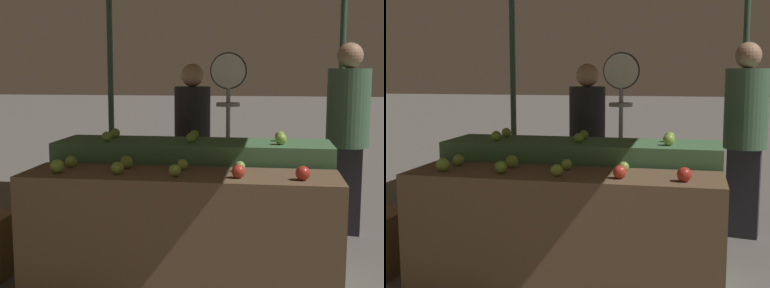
{
  "view_description": "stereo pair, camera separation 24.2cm",
  "coord_description": "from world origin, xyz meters",
  "views": [
    {
      "loc": [
        0.57,
        -3.33,
        1.53
      ],
      "look_at": [
        0.04,
        0.3,
        1.03
      ],
      "focal_mm": 50.0,
      "sensor_mm": 36.0,
      "label": 1
    },
    {
      "loc": [
        0.81,
        -3.29,
        1.53
      ],
      "look_at": [
        0.04,
        0.3,
        1.03
      ],
      "focal_mm": 50.0,
      "sensor_mm": 36.0,
      "label": 2
    }
  ],
  "objects": [
    {
      "name": "person_customer_left",
      "position": [
        1.28,
        1.76,
        1.03
      ],
      "size": [
        0.46,
        0.46,
        1.79
      ],
      "rotation": [
        0.0,
        0.0,
        2.96
      ],
      "color": "#2D2D38",
      "rests_on": "ground_plane"
    },
    {
      "name": "produce_scale",
      "position": [
        0.22,
        1.19,
        1.24
      ],
      "size": [
        0.31,
        0.2,
        1.69
      ],
      "color": "#99999E",
      "rests_on": "ground_plane"
    },
    {
      "name": "apple_back_4",
      "position": [
        -0.01,
        0.72,
        1.04
      ],
      "size": [
        0.07,
        0.07,
        0.07
      ],
      "primitive_type": "sphere",
      "color": "#7AA338",
      "rests_on": "display_counter_back"
    },
    {
      "name": "apple_back_2",
      "position": [
        0.65,
        0.5,
        1.05
      ],
      "size": [
        0.08,
        0.08,
        0.08
      ],
      "primitive_type": "sphere",
      "color": "#8EB247",
      "rests_on": "display_counter_back"
    },
    {
      "name": "apple_back_1",
      "position": [
        0.0,
        0.5,
        1.04
      ],
      "size": [
        0.07,
        0.07,
        0.07
      ],
      "primitive_type": "sphere",
      "color": "#7AA338",
      "rests_on": "display_counter_back"
    },
    {
      "name": "display_counter_front",
      "position": [
        0.0,
        0.0,
        0.44
      ],
      "size": [
        2.04,
        0.55,
        0.88
      ],
      "primitive_type": "cube",
      "color": "brown",
      "rests_on": "ground_plane"
    },
    {
      "name": "apple_front_0",
      "position": [
        -0.78,
        -0.11,
        0.92
      ],
      "size": [
        0.09,
        0.09,
        0.09
      ],
      "primitive_type": "sphere",
      "color": "#84AD3D",
      "rests_on": "display_counter_front"
    },
    {
      "name": "apple_front_2",
      "position": [
        -0.01,
        -0.11,
        0.92
      ],
      "size": [
        0.08,
        0.08,
        0.08
      ],
      "primitive_type": "sphere",
      "color": "#84AD3D",
      "rests_on": "display_counter_front"
    },
    {
      "name": "apple_front_1",
      "position": [
        -0.38,
        -0.1,
        0.92
      ],
      "size": [
        0.08,
        0.08,
        0.08
      ],
      "primitive_type": "sphere",
      "color": "#7AA338",
      "rests_on": "display_counter_front"
    },
    {
      "name": "apple_back_0",
      "position": [
        -0.63,
        0.48,
        1.05
      ],
      "size": [
        0.08,
        0.08,
        0.08
      ],
      "primitive_type": "sphere",
      "color": "#84AD3D",
      "rests_on": "display_counter_back"
    },
    {
      "name": "apple_front_3",
      "position": [
        0.38,
        -0.1,
        0.92
      ],
      "size": [
        0.08,
        0.08,
        0.08
      ],
      "primitive_type": "sphere",
      "color": "red",
      "rests_on": "display_counter_front"
    },
    {
      "name": "apple_back_3",
      "position": [
        -0.64,
        0.72,
        1.04
      ],
      "size": [
        0.07,
        0.07,
        0.07
      ],
      "primitive_type": "sphere",
      "color": "#8EB247",
      "rests_on": "display_counter_back"
    },
    {
      "name": "apple_front_7",
      "position": [
        -0.0,
        0.11,
        0.91
      ],
      "size": [
        0.07,
        0.07,
        0.07
      ],
      "primitive_type": "sphere",
      "color": "#8EB247",
      "rests_on": "display_counter_front"
    },
    {
      "name": "person_vendor_at_scale",
      "position": [
        -0.14,
        1.54,
        0.92
      ],
      "size": [
        0.41,
        0.41,
        1.6
      ],
      "rotation": [
        0.0,
        0.0,
        3.42
      ],
      "color": "#2D2D38",
      "rests_on": "ground_plane"
    },
    {
      "name": "apple_back_5",
      "position": [
        0.65,
        0.7,
        1.05
      ],
      "size": [
        0.08,
        0.08,
        0.08
      ],
      "primitive_type": "sphere",
      "color": "#8EB247",
      "rests_on": "display_counter_back"
    },
    {
      "name": "apple_front_8",
      "position": [
        0.38,
        0.11,
        0.91
      ],
      "size": [
        0.07,
        0.07,
        0.07
      ],
      "primitive_type": "sphere",
      "color": "#8EB247",
      "rests_on": "display_counter_front"
    },
    {
      "name": "apple_front_4",
      "position": [
        0.77,
        -0.11,
        0.92
      ],
      "size": [
        0.09,
        0.09,
        0.09
      ],
      "primitive_type": "sphere",
      "color": "#B72D23",
      "rests_on": "display_counter_front"
    },
    {
      "name": "apple_front_5",
      "position": [
        -0.77,
        0.11,
        0.92
      ],
      "size": [
        0.08,
        0.08,
        0.08
      ],
      "primitive_type": "sphere",
      "color": "#7AA338",
      "rests_on": "display_counter_front"
    },
    {
      "name": "apple_front_6",
      "position": [
        -0.38,
        0.11,
        0.92
      ],
      "size": [
        0.09,
        0.09,
        0.09
      ],
      "primitive_type": "sphere",
      "color": "#7AA338",
      "rests_on": "display_counter_front"
    },
    {
      "name": "display_counter_back",
      "position": [
        0.0,
        0.6,
        0.5
      ],
      "size": [
        2.04,
        0.55,
        1.01
      ],
      "primitive_type": "cube",
      "color": "#4C7A4C",
      "rests_on": "ground_plane"
    }
  ]
}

